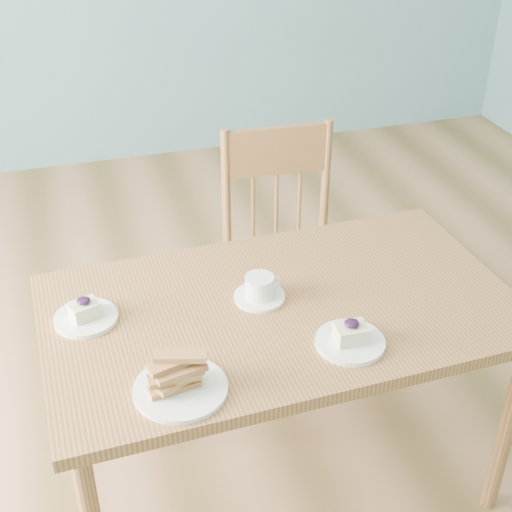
# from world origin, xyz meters

# --- Properties ---
(room) EXTENTS (5.01, 5.01, 2.71)m
(room) POSITION_xyz_m (0.00, 0.00, 1.35)
(room) COLOR #A3704C
(room) RESTS_ON ground
(dining_table) EXTENTS (1.32, 0.78, 0.70)m
(dining_table) POSITION_xyz_m (0.10, -0.15, 0.63)
(dining_table) COLOR #9F663C
(dining_table) RESTS_ON ground
(dining_chair) EXTENTS (0.44, 0.42, 0.92)m
(dining_chair) POSITION_xyz_m (0.32, 0.44, 0.47)
(dining_chair) COLOR #9F663C
(dining_chair) RESTS_ON ground
(cheesecake_plate_near) EXTENTS (0.18, 0.18, 0.08)m
(cheesecake_plate_near) POSITION_xyz_m (0.21, -0.37, 0.71)
(cheesecake_plate_near) COLOR white
(cheesecake_plate_near) RESTS_ON dining_table
(cheesecake_plate_far) EXTENTS (0.17, 0.17, 0.07)m
(cheesecake_plate_far) POSITION_xyz_m (-0.42, -0.07, 0.71)
(cheesecake_plate_far) COLOR white
(cheesecake_plate_far) RESTS_ON dining_table
(coffee_cup) EXTENTS (0.14, 0.14, 0.07)m
(coffee_cup) POSITION_xyz_m (0.05, -0.11, 0.73)
(coffee_cup) COLOR white
(coffee_cup) RESTS_ON dining_table
(biscotti_plate) EXTENTS (0.22, 0.22, 0.10)m
(biscotti_plate) POSITION_xyz_m (-0.24, -0.41, 0.73)
(biscotti_plate) COLOR white
(biscotti_plate) RESTS_ON dining_table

